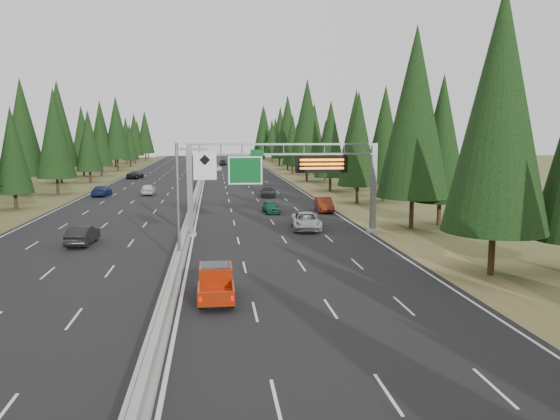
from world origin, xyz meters
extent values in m
cube|color=black|center=(0.00, 80.00, 0.04)|extent=(32.00, 260.00, 0.08)
cube|color=olive|center=(17.80, 80.00, 0.03)|extent=(3.60, 260.00, 0.06)
cube|color=#4C4E24|center=(-17.80, 80.00, 0.03)|extent=(3.60, 260.00, 0.06)
cube|color=gray|center=(0.00, 80.00, 0.23)|extent=(0.70, 260.00, 0.30)
cube|color=gray|center=(0.00, 80.00, 0.63)|extent=(0.30, 260.00, 0.60)
cube|color=slate|center=(0.35, 35.00, 3.98)|extent=(0.45, 0.45, 7.80)
cube|color=gray|center=(0.35, 35.00, 0.23)|extent=(0.90, 0.90, 0.30)
cube|color=slate|center=(16.20, 35.00, 3.98)|extent=(0.45, 0.45, 7.80)
cube|color=gray|center=(16.20, 35.00, 0.23)|extent=(0.90, 0.90, 0.30)
cube|color=slate|center=(8.28, 35.00, 7.80)|extent=(15.85, 0.35, 0.16)
cube|color=slate|center=(8.28, 35.00, 6.96)|extent=(15.85, 0.35, 0.16)
cube|color=#054C19|center=(5.00, 34.75, 5.63)|extent=(3.00, 0.10, 2.50)
cube|color=silver|center=(5.00, 34.69, 5.63)|extent=(2.85, 0.02, 2.35)
cube|color=#054C19|center=(6.00, 34.75, 7.13)|extent=(1.10, 0.10, 0.45)
cube|color=black|center=(11.50, 34.70, 6.13)|extent=(4.50, 0.40, 1.50)
cube|color=orange|center=(11.50, 34.48, 6.48)|extent=(3.80, 0.02, 0.18)
cube|color=orange|center=(11.50, 34.48, 6.13)|extent=(3.80, 0.02, 0.18)
cube|color=orange|center=(11.50, 34.48, 5.78)|extent=(3.80, 0.02, 0.18)
cylinder|color=slate|center=(0.00, 25.00, 4.08)|extent=(0.20, 0.20, 8.00)
cube|color=gray|center=(0.00, 25.00, 0.18)|extent=(0.50, 0.50, 0.20)
cube|color=slate|center=(1.00, 25.00, 7.68)|extent=(2.00, 0.15, 0.15)
cube|color=silver|center=(1.80, 24.88, 6.58)|extent=(1.50, 0.06, 1.80)
cylinder|color=black|center=(19.18, 19.81, 1.39)|extent=(0.40, 0.40, 2.78)
cone|color=black|center=(19.18, 19.81, 10.08)|extent=(6.26, 6.26, 14.60)
cylinder|color=black|center=(20.37, 36.73, 1.46)|extent=(0.40, 0.40, 2.92)
cone|color=black|center=(20.37, 36.73, 10.59)|extent=(6.57, 6.57, 15.34)
cylinder|color=black|center=(23.67, 38.22, 1.14)|extent=(0.40, 0.40, 2.28)
cone|color=black|center=(23.67, 38.22, 8.26)|extent=(5.12, 5.12, 11.96)
cylinder|color=black|center=(20.21, 55.34, 1.11)|extent=(0.40, 0.40, 2.23)
cone|color=black|center=(20.21, 55.34, 8.07)|extent=(5.01, 5.01, 11.69)
cylinder|color=black|center=(24.10, 56.91, 1.19)|extent=(0.40, 0.40, 2.37)
cone|color=black|center=(24.10, 56.91, 8.60)|extent=(5.34, 5.34, 12.45)
cylinder|color=black|center=(19.85, 69.80, 1.10)|extent=(0.40, 0.40, 2.19)
cone|color=black|center=(19.85, 69.80, 7.94)|extent=(4.93, 4.93, 11.50)
cylinder|color=black|center=(24.32, 72.19, 1.24)|extent=(0.40, 0.40, 2.48)
cone|color=black|center=(24.32, 72.19, 8.97)|extent=(5.57, 5.57, 13.00)
cylinder|color=black|center=(19.13, 86.54, 1.48)|extent=(0.40, 0.40, 2.95)
cone|color=black|center=(19.13, 86.54, 10.70)|extent=(6.64, 6.64, 15.49)
cylinder|color=black|center=(23.09, 89.27, 0.91)|extent=(0.40, 0.40, 1.83)
cone|color=black|center=(23.09, 89.27, 6.63)|extent=(4.11, 4.11, 9.60)
cylinder|color=black|center=(19.45, 106.74, 1.03)|extent=(0.40, 0.40, 2.05)
cone|color=black|center=(19.45, 106.74, 7.44)|extent=(4.62, 4.62, 10.77)
cylinder|color=black|center=(23.83, 104.91, 1.22)|extent=(0.40, 0.40, 2.44)
cone|color=black|center=(23.83, 104.91, 8.85)|extent=(5.50, 5.50, 12.82)
cylinder|color=black|center=(20.40, 121.93, 1.45)|extent=(0.40, 0.40, 2.90)
cone|color=black|center=(20.40, 121.93, 10.50)|extent=(6.52, 6.52, 15.21)
cylinder|color=black|center=(24.63, 122.59, 1.40)|extent=(0.40, 0.40, 2.80)
cone|color=black|center=(24.63, 122.59, 10.14)|extent=(6.29, 6.29, 14.68)
cylinder|color=black|center=(20.51, 139.59, 0.96)|extent=(0.40, 0.40, 1.92)
cone|color=black|center=(20.51, 139.59, 6.96)|extent=(4.32, 4.32, 10.08)
cylinder|color=black|center=(24.91, 136.40, 0.92)|extent=(0.40, 0.40, 1.84)
cone|color=black|center=(24.91, 136.40, 6.66)|extent=(4.13, 4.13, 9.64)
cylinder|color=black|center=(20.30, 156.81, 1.06)|extent=(0.40, 0.40, 2.12)
cone|color=black|center=(20.30, 156.81, 7.69)|extent=(4.77, 4.77, 11.13)
cylinder|color=black|center=(24.83, 154.78, 1.26)|extent=(0.40, 0.40, 2.52)
cone|color=black|center=(24.83, 154.78, 9.13)|extent=(5.67, 5.67, 13.22)
cylinder|color=black|center=(19.07, 172.62, 1.47)|extent=(0.40, 0.40, 2.94)
cone|color=black|center=(19.07, 172.62, 10.65)|extent=(6.61, 6.61, 15.42)
cylinder|color=black|center=(24.45, 169.71, 1.41)|extent=(0.40, 0.40, 2.83)
cone|color=black|center=(24.45, 169.71, 10.26)|extent=(6.37, 6.37, 14.86)
cylinder|color=black|center=(20.83, 186.91, 1.43)|extent=(0.40, 0.40, 2.86)
cone|color=black|center=(20.83, 186.91, 10.36)|extent=(6.43, 6.43, 15.00)
cylinder|color=black|center=(24.99, 188.58, 1.18)|extent=(0.40, 0.40, 2.35)
cone|color=black|center=(24.99, 188.58, 8.52)|extent=(5.29, 5.29, 12.34)
cylinder|color=black|center=(-20.51, 54.92, 0.95)|extent=(0.40, 0.40, 1.90)
cone|color=black|center=(-20.51, 54.92, 6.88)|extent=(4.27, 4.27, 9.96)
cylinder|color=black|center=(-19.93, 70.18, 1.21)|extent=(0.40, 0.40, 2.43)
cone|color=black|center=(-19.93, 70.18, 8.80)|extent=(5.46, 5.46, 12.74)
cylinder|color=black|center=(-24.67, 71.43, 1.33)|extent=(0.40, 0.40, 2.66)
cone|color=black|center=(-24.67, 71.43, 9.65)|extent=(5.99, 5.99, 13.97)
cylinder|color=black|center=(-19.61, 89.82, 1.04)|extent=(0.40, 0.40, 2.08)
cone|color=black|center=(-19.61, 89.82, 7.55)|extent=(4.69, 4.69, 10.93)
cylinder|color=black|center=(-24.71, 90.18, 1.45)|extent=(0.40, 0.40, 2.89)
cone|color=black|center=(-24.71, 90.18, 10.48)|extent=(6.50, 6.50, 15.17)
cylinder|color=black|center=(-20.66, 105.20, 1.06)|extent=(0.40, 0.40, 2.13)
cone|color=black|center=(-20.66, 105.20, 7.71)|extent=(4.78, 4.78, 11.16)
cylinder|color=black|center=(-24.22, 105.27, 1.16)|extent=(0.40, 0.40, 2.31)
cone|color=black|center=(-24.22, 105.27, 8.39)|extent=(5.21, 5.21, 12.15)
cylinder|color=black|center=(-20.23, 122.32, 1.40)|extent=(0.40, 0.40, 2.81)
cone|color=black|center=(-20.23, 122.32, 10.17)|extent=(6.31, 6.31, 14.73)
cylinder|color=black|center=(-23.80, 121.85, 1.32)|extent=(0.40, 0.40, 2.65)
cone|color=black|center=(-23.80, 121.85, 9.59)|extent=(5.95, 5.95, 13.89)
cylinder|color=black|center=(-19.56, 137.77, 0.91)|extent=(0.40, 0.40, 1.82)
cone|color=black|center=(-19.56, 137.77, 6.61)|extent=(4.10, 4.10, 9.57)
cylinder|color=black|center=(-23.50, 138.23, 1.19)|extent=(0.40, 0.40, 2.37)
cone|color=black|center=(-23.50, 138.23, 8.60)|extent=(5.34, 5.34, 12.46)
cylinder|color=black|center=(-20.57, 154.02, 1.18)|extent=(0.40, 0.40, 2.37)
cone|color=black|center=(-20.57, 154.02, 8.57)|extent=(5.32, 5.32, 12.42)
cylinder|color=black|center=(-23.07, 154.68, 1.09)|extent=(0.40, 0.40, 2.17)
cone|color=black|center=(-23.07, 154.68, 7.87)|extent=(4.88, 4.88, 11.40)
cylinder|color=black|center=(-19.53, 170.78, 1.30)|extent=(0.40, 0.40, 2.60)
cone|color=black|center=(-19.53, 170.78, 9.43)|extent=(5.85, 5.85, 13.65)
cylinder|color=black|center=(-23.30, 170.14, 1.03)|extent=(0.40, 0.40, 2.06)
cone|color=black|center=(-23.30, 170.14, 7.48)|extent=(4.64, 4.64, 10.83)
cylinder|color=black|center=(-20.99, 190.22, 0.90)|extent=(0.40, 0.40, 1.80)
cone|color=black|center=(-20.99, 190.22, 6.52)|extent=(4.05, 4.05, 9.44)
cylinder|color=black|center=(-24.22, 187.62, 1.09)|extent=(0.40, 0.40, 2.17)
cone|color=black|center=(-24.22, 187.62, 7.88)|extent=(4.89, 4.89, 11.41)
imported|color=silver|center=(10.61, 37.10, 0.84)|extent=(2.97, 5.67, 1.52)
cylinder|color=black|center=(1.62, 15.30, 0.44)|extent=(0.27, 0.72, 0.72)
cylinder|color=black|center=(3.15, 15.30, 0.44)|extent=(0.27, 0.72, 0.72)
cylinder|color=black|center=(1.62, 18.27, 0.44)|extent=(0.27, 0.72, 0.72)
cylinder|color=black|center=(3.15, 18.27, 0.44)|extent=(0.27, 0.72, 0.72)
cube|color=#A02509|center=(2.38, 16.83, 0.57)|extent=(1.80, 5.03, 0.27)
cube|color=#A02509|center=(2.38, 17.64, 1.20)|extent=(1.71, 1.98, 0.99)
cube|color=black|center=(2.38, 17.64, 1.47)|extent=(1.53, 1.71, 0.49)
cube|color=#A02509|center=(1.53, 15.48, 0.89)|extent=(0.09, 2.16, 0.54)
cube|color=#A02509|center=(3.24, 15.48, 0.89)|extent=(0.09, 2.16, 0.54)
cube|color=#A02509|center=(2.38, 14.40, 0.89)|extent=(1.80, 0.09, 0.54)
imported|color=#135732|center=(8.53, 47.86, 0.75)|extent=(1.85, 4.03, 1.34)
imported|color=maroon|center=(14.50, 48.12, 0.86)|extent=(1.88, 4.79, 1.55)
imported|color=black|center=(9.73, 63.44, 0.78)|extent=(2.30, 4.92, 1.39)
imported|color=white|center=(2.95, 116.07, 0.82)|extent=(2.58, 5.38, 1.48)
imported|color=black|center=(4.91, 140.51, 0.89)|extent=(2.07, 4.83, 1.63)
imported|color=black|center=(-7.90, 32.40, 0.83)|extent=(1.81, 4.61, 1.49)
imported|color=navy|center=(-13.23, 67.04, 0.81)|extent=(2.27, 5.09, 1.45)
imported|color=silver|center=(-6.94, 67.87, 0.86)|extent=(1.89, 4.58, 1.55)
imported|color=black|center=(-12.81, 97.39, 0.81)|extent=(2.85, 5.46, 1.47)
camera|label=1|loc=(2.37, -11.06, 8.65)|focal=35.00mm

